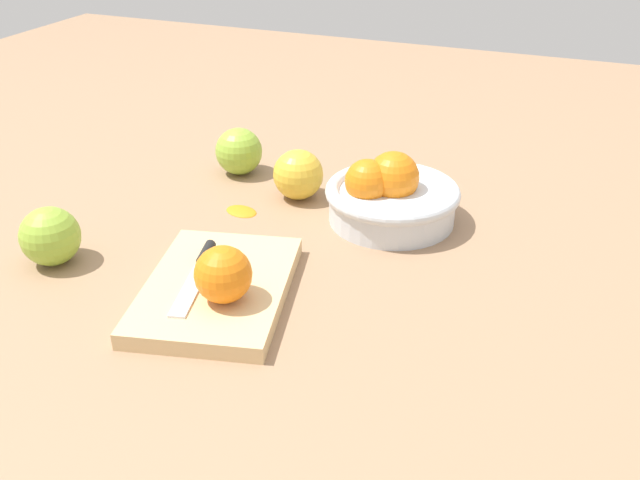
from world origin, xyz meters
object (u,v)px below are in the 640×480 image
orange_on_board (223,274)px  apple_front_right (50,236)px  apple_front_left (239,151)px  cutting_board (217,289)px  apple_mid_left (299,175)px  knife (199,268)px  bowl (390,196)px

orange_on_board → apple_front_right: (-0.02, -0.26, -0.02)m
orange_on_board → apple_front_left: bearing=-154.8°
apple_front_left → cutting_board: bearing=23.3°
apple_front_right → orange_on_board: bearing=85.5°
apple_front_right → apple_mid_left: 0.37m
knife → apple_mid_left: size_ratio=1.99×
bowl → orange_on_board: size_ratio=2.91×
cutting_board → apple_front_left: apple_front_left is taller
apple_mid_left → knife: bearing=-3.0°
cutting_board → apple_mid_left: apple_mid_left is taller
knife → apple_front_left: (-0.33, -0.12, 0.01)m
bowl → apple_mid_left: 0.15m
knife → cutting_board: bearing=68.0°
knife → apple_front_left: 0.35m
bowl → knife: bowl is taller
apple_front_left → orange_on_board: bearing=25.2°
cutting_board → apple_front_right: size_ratio=3.11×
apple_front_right → bowl: bearing=126.8°
bowl → cutting_board: 0.30m
knife → apple_mid_left: 0.28m
bowl → apple_mid_left: size_ratio=2.50×
cutting_board → apple_front_right: bearing=-88.0°
orange_on_board → apple_front_left: (-0.37, -0.17, -0.02)m
knife → bowl: bearing=147.3°
apple_front_right → apple_front_left: same height
orange_on_board → cutting_board: bearing=-136.7°
knife → apple_front_right: size_ratio=2.00×
knife → apple_front_right: apple_front_right is taller
orange_on_board → apple_front_left: 0.41m
bowl → knife: size_ratio=1.26×
bowl → apple_front_right: 0.46m
knife → apple_mid_left: (-0.28, 0.01, 0.01)m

